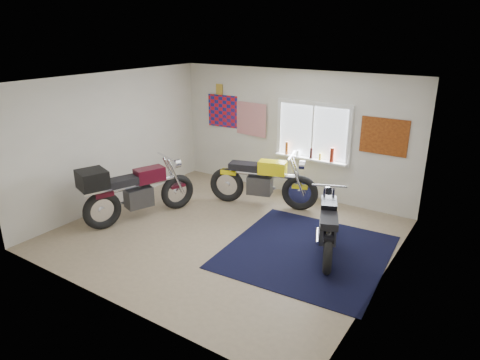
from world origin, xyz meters
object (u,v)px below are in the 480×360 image
Objects in this scene: black_chrome_bike at (328,227)px; maroon_tourer at (132,191)px; navy_rug at (306,252)px; yellow_triumph at (262,182)px.

maroon_tourer is at bearing 80.90° from black_chrome_bike.
black_chrome_bike is at bearing -56.59° from maroon_tourer.
black_chrome_bike is at bearing 37.86° from navy_rug.
navy_rug is 1.16× the size of yellow_triumph.
yellow_triumph reaches higher than black_chrome_bike.
black_chrome_bike is (1.89, -1.10, -0.07)m from yellow_triumph.
black_chrome_bike is at bearing -46.46° from yellow_triumph.
navy_rug is 0.54m from black_chrome_bike.
navy_rug is at bearing -58.82° from maroon_tourer.
black_chrome_bike is (0.26, 0.20, 0.43)m from navy_rug.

